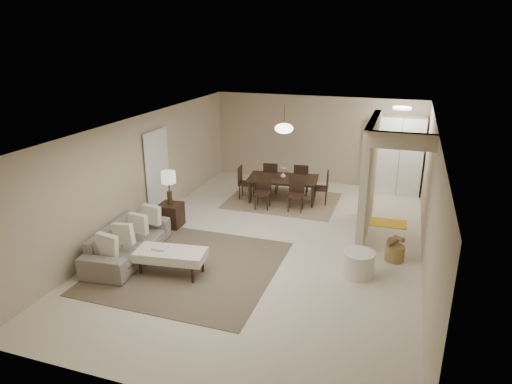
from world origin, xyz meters
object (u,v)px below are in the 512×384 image
(pantry_cabinet, at_px, (399,156))
(wicker_basket, at_px, (395,253))
(sofa, at_px, (128,242))
(side_table, at_px, (171,215))
(round_pouf, at_px, (358,264))
(dining_table, at_px, (283,190))
(ottoman_bench, at_px, (171,255))

(pantry_cabinet, xyz_separation_m, wicker_basket, (0.14, -4.15, -0.90))
(pantry_cabinet, height_order, sofa, pantry_cabinet)
(pantry_cabinet, bearing_deg, side_table, -139.66)
(sofa, bearing_deg, wicker_basket, -79.05)
(pantry_cabinet, height_order, wicker_basket, pantry_cabinet)
(sofa, height_order, wicker_basket, sofa)
(round_pouf, distance_m, dining_table, 4.07)
(pantry_cabinet, relative_size, wicker_basket, 5.79)
(side_table, height_order, dining_table, dining_table)
(round_pouf, xyz_separation_m, dining_table, (-2.32, 3.34, 0.08))
(ottoman_bench, relative_size, dining_table, 0.74)
(round_pouf, bearing_deg, sofa, -170.95)
(wicker_basket, bearing_deg, round_pouf, -126.63)
(side_table, relative_size, round_pouf, 0.91)
(sofa, height_order, round_pouf, sofa)
(pantry_cabinet, height_order, side_table, pantry_cabinet)
(pantry_cabinet, distance_m, side_table, 6.28)
(side_table, bearing_deg, dining_table, 50.86)
(pantry_cabinet, distance_m, ottoman_bench, 7.05)
(pantry_cabinet, relative_size, ottoman_bench, 1.58)
(pantry_cabinet, distance_m, dining_table, 3.31)
(pantry_cabinet, height_order, ottoman_bench, pantry_cabinet)
(side_table, relative_size, dining_table, 0.30)
(dining_table, bearing_deg, side_table, -136.07)
(ottoman_bench, height_order, dining_table, dining_table)
(sofa, height_order, ottoman_bench, sofa)
(wicker_basket, bearing_deg, ottoman_bench, -154.81)
(sofa, bearing_deg, ottoman_bench, -111.25)
(sofa, distance_m, ottoman_bench, 1.14)
(pantry_cabinet, xyz_separation_m, round_pouf, (-0.47, -4.97, -0.82))
(pantry_cabinet, height_order, round_pouf, pantry_cabinet)
(pantry_cabinet, relative_size, dining_table, 1.18)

